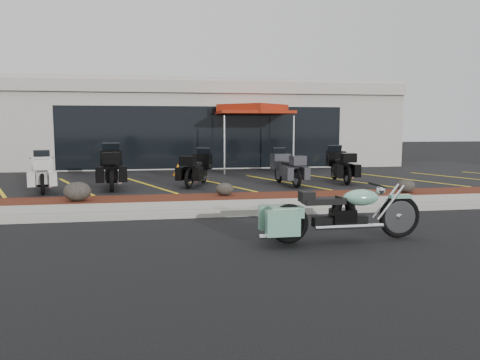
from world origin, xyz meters
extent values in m
plane|color=black|center=(0.00, 0.00, 0.00)|extent=(90.00, 90.00, 0.00)
cube|color=gray|center=(0.00, 0.90, 0.07)|extent=(24.00, 0.25, 0.15)
cube|color=gray|center=(0.00, 1.60, 0.07)|extent=(24.00, 1.20, 0.15)
cube|color=black|center=(0.00, 2.80, 0.08)|extent=(24.00, 1.20, 0.16)
cube|color=black|center=(0.00, 8.20, 0.07)|extent=(26.00, 9.60, 0.15)
cube|color=gray|center=(0.00, 14.50, 2.00)|extent=(18.00, 8.00, 4.00)
cube|color=black|center=(0.00, 10.52, 1.50)|extent=(12.00, 0.06, 2.60)
cube|color=gray|center=(0.00, 10.49, 3.60)|extent=(18.00, 0.30, 0.50)
ellipsoid|color=black|center=(-3.80, 2.61, 0.40)|extent=(0.67, 0.56, 0.47)
ellipsoid|color=black|center=(-0.12, 2.93, 0.33)|extent=(0.47, 0.40, 0.34)
ellipsoid|color=black|center=(4.88, 2.65, 0.34)|extent=(0.52, 0.43, 0.37)
cone|color=orange|center=(-1.17, 8.30, 0.37)|extent=(0.43, 0.43, 0.43)
cylinder|color=silver|center=(0.40, 8.63, 1.26)|extent=(0.06, 0.06, 2.23)
cylinder|color=silver|center=(3.08, 8.20, 1.26)|extent=(0.06, 0.06, 2.23)
cylinder|color=silver|center=(0.83, 11.30, 1.26)|extent=(0.06, 0.06, 2.23)
cylinder|color=silver|center=(3.51, 10.88, 1.26)|extent=(0.06, 0.06, 2.23)
cube|color=maroon|center=(1.95, 9.75, 2.52)|extent=(3.32, 3.32, 0.12)
cube|color=maroon|center=(1.95, 9.75, 2.69)|extent=(2.97, 2.97, 0.34)
camera|label=1|loc=(-1.72, -9.21, 2.00)|focal=35.00mm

